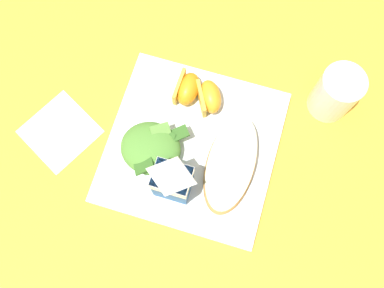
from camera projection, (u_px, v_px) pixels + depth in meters
ground at (192, 148)px, 0.75m from camera, size 3.00×3.00×0.00m
white_plate at (192, 147)px, 0.74m from camera, size 0.28×0.28×0.02m
cheesy_pizza_bread at (231, 164)px, 0.70m from camera, size 0.08×0.17×0.04m
green_salad_pile at (151, 148)px, 0.71m from camera, size 0.11×0.11×0.05m
milk_carton at (172, 180)px, 0.65m from camera, size 0.06×0.04×0.11m
orange_wedge_front at (209, 97)px, 0.73m from camera, size 0.06×0.07×0.04m
orange_wedge_middle at (187, 89)px, 0.74m from camera, size 0.04×0.06×0.04m
paper_napkin at (60, 131)px, 0.75m from camera, size 0.15×0.15×0.00m
drinking_clear_cup at (336, 93)px, 0.72m from camera, size 0.07×0.07×0.10m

